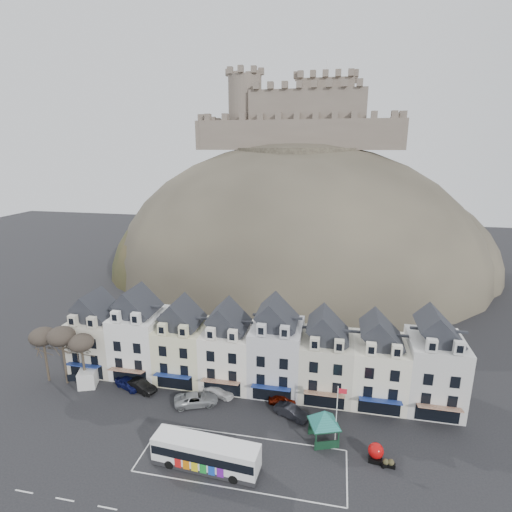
% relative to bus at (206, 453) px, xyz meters
% --- Properties ---
extents(ground, '(300.00, 300.00, 0.00)m').
position_rel_bus_xyz_m(ground, '(1.51, 0.40, -1.78)').
color(ground, black).
rests_on(ground, ground).
extents(coach_bay_markings, '(22.00, 7.50, 0.01)m').
position_rel_bus_xyz_m(coach_bay_markings, '(3.51, 1.65, -1.78)').
color(coach_bay_markings, silver).
rests_on(coach_bay_markings, ground).
extents(townhouse_terrace, '(54.40, 9.35, 11.80)m').
position_rel_bus_xyz_m(townhouse_terrace, '(1.66, 16.37, 3.52)').
color(townhouse_terrace, beige).
rests_on(townhouse_terrace, ground).
extents(castle_hill, '(100.00, 76.00, 68.00)m').
position_rel_bus_xyz_m(castle_hill, '(2.77, 69.35, -1.67)').
color(castle_hill, '#332F27').
rests_on(castle_hill, ground).
extents(castle, '(50.20, 22.20, 22.00)m').
position_rel_bus_xyz_m(castle, '(2.02, 76.33, 38.41)').
color(castle, '#695C50').
rests_on(castle, ground).
extents(tree_left_far, '(3.61, 3.61, 8.24)m').
position_rel_bus_xyz_m(tree_left_far, '(-27.49, 10.90, 5.12)').
color(tree_left_far, '#382D24').
rests_on(tree_left_far, ground).
extents(tree_left_mid, '(3.78, 3.78, 8.64)m').
position_rel_bus_xyz_m(tree_left_mid, '(-24.49, 10.90, 5.46)').
color(tree_left_mid, '#382D24').
rests_on(tree_left_mid, ground).
extents(tree_left_near, '(3.43, 3.43, 7.84)m').
position_rel_bus_xyz_m(tree_left_near, '(-21.49, 10.90, 4.77)').
color(tree_left_near, '#382D24').
rests_on(tree_left_near, ground).
extents(bus, '(11.58, 3.47, 3.22)m').
position_rel_bus_xyz_m(bus, '(0.00, 0.00, 0.00)').
color(bus, '#262628').
rests_on(bus, ground).
extents(bus_shelter, '(5.97, 5.97, 4.03)m').
position_rel_bus_xyz_m(bus_shelter, '(11.91, 6.42, 1.35)').
color(bus_shelter, '#10301D').
rests_on(bus_shelter, ground).
extents(red_buoy, '(1.65, 1.65, 2.04)m').
position_rel_bus_xyz_m(red_buoy, '(17.51, 4.60, -0.74)').
color(red_buoy, black).
rests_on(red_buoy, ground).
extents(flagpole, '(1.03, 0.11, 7.12)m').
position_rel_bus_xyz_m(flagpole, '(13.31, 6.69, 2.28)').
color(flagpole, silver).
rests_on(flagpole, ground).
extents(white_van, '(3.97, 5.76, 2.41)m').
position_rel_bus_xyz_m(white_van, '(-21.54, 12.15, -0.57)').
color(white_van, silver).
rests_on(white_van, ground).
extents(planter_west, '(1.03, 0.81, 0.92)m').
position_rel_bus_xyz_m(planter_west, '(18.51, 3.90, -1.34)').
color(planter_west, black).
rests_on(planter_west, ground).
extents(planter_east, '(1.01, 0.67, 0.96)m').
position_rel_bus_xyz_m(planter_east, '(19.03, 3.90, -1.32)').
color(planter_east, black).
rests_on(planter_east, ground).
extents(car_navy, '(4.71, 3.34, 1.49)m').
position_rel_bus_xyz_m(car_navy, '(-15.26, 11.52, -1.04)').
color(car_navy, '#0E1247').
rests_on(car_navy, ground).
extents(car_black, '(5.07, 2.99, 1.58)m').
position_rel_bus_xyz_m(car_black, '(-13.29, 11.19, -0.99)').
color(car_black, black).
rests_on(car_black, ground).
extents(car_silver, '(6.16, 4.52, 1.58)m').
position_rel_bus_xyz_m(car_silver, '(-4.67, 9.90, -0.99)').
color(car_silver, '#94979A').
rests_on(car_silver, ground).
extents(car_white, '(4.70, 2.82, 1.27)m').
position_rel_bus_xyz_m(car_white, '(-2.39, 12.40, -1.14)').
color(car_white, white).
rests_on(car_white, ground).
extents(car_maroon, '(3.83, 2.10, 1.23)m').
position_rel_bus_xyz_m(car_maroon, '(6.31, 12.40, -1.16)').
color(car_maroon, '#560F04').
rests_on(car_maroon, ground).
extents(car_charcoal, '(4.71, 3.26, 1.47)m').
position_rel_bus_xyz_m(car_charcoal, '(7.82, 9.90, -1.05)').
color(car_charcoal, black).
rests_on(car_charcoal, ground).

